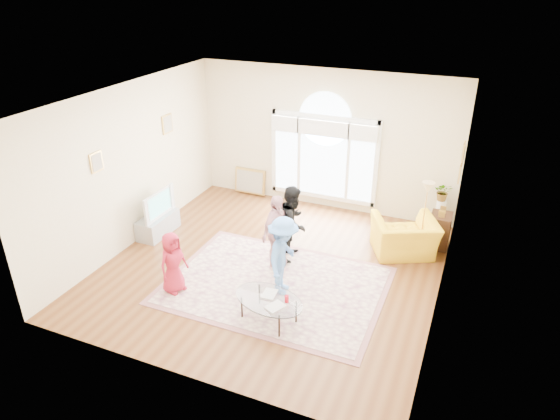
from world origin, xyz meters
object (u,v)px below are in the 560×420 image
at_px(tv_console, 158,225).
at_px(armchair, 404,237).
at_px(area_rug, 275,285).
at_px(coffee_table, 269,300).
at_px(television, 156,203).

distance_m(tv_console, armchair, 5.07).
relative_size(tv_console, armchair, 0.86).
height_order(area_rug, coffee_table, coffee_table).
bearing_deg(armchair, coffee_table, 35.55).
bearing_deg(area_rug, television, 164.96).
height_order(television, armchair, television).
xyz_separation_m(area_rug, tv_console, (-3.05, 0.82, 0.20)).
xyz_separation_m(television, armchair, (4.92, 1.18, -0.33)).
bearing_deg(television, armchair, 13.45).
height_order(area_rug, tv_console, tv_console).
relative_size(area_rug, tv_console, 3.60).
bearing_deg(coffee_table, tv_console, 167.75).
bearing_deg(television, area_rug, -15.04).
xyz_separation_m(coffee_table, armchair, (1.59, 2.92, -0.03)).
relative_size(television, coffee_table, 0.73).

